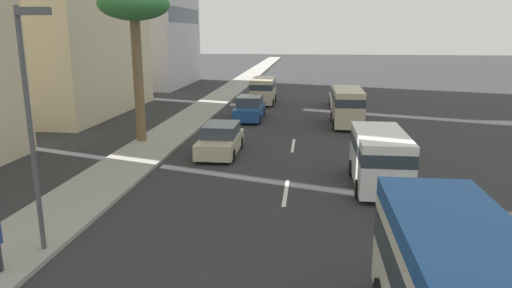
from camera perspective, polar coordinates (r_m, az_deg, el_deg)
The scene contains 12 objects.
ground_plane at distance 36.80m, azimuth 5.16°, elevation 3.66°, with size 198.00×198.00×0.00m, color #2D2D30.
sidewalk_right at distance 37.78m, azimuth -6.81°, elevation 3.99°, with size 162.00×2.93×0.15m, color #9E9B93.
lane_stripe_mid at distance 18.93m, azimuth 3.67°, elevation -5.93°, with size 3.20×0.16×0.01m, color silver.
lane_stripe_far at distance 26.64m, azimuth 4.57°, elevation -0.16°, with size 3.20×0.16×0.01m, color silver.
van_lead at distance 19.88m, azimuth 14.90°, elevation -1.42°, with size 4.83×2.15×2.32m.
car_second at distance 24.65m, azimuth -4.36°, elevation 0.51°, with size 4.49×1.96×1.59m.
car_fourth at distance 34.26m, azimuth -0.79°, elevation 4.34°, with size 4.53×1.95×1.72m.
car_fifth at distance 40.80m, azimuth 10.31°, elevation 5.57°, with size 4.39×1.86×1.63m.
van_sixth at distance 41.80m, azimuth 0.91°, elevation 6.72°, with size 4.84×2.07×2.29m.
van_seventh at distance 32.56m, azimuth 11.13°, elevation 4.73°, with size 5.09×2.05×2.53m.
palm_tree at distance 27.28m, azimuth -14.69°, elevation 15.59°, with size 3.89×3.89×8.50m.
street_lamp at distance 14.04m, azimuth -25.80°, elevation 4.23°, with size 0.24×0.97×6.84m.
Camera 1 is at (-4.74, -0.83, 6.33)m, focal length 32.67 mm.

